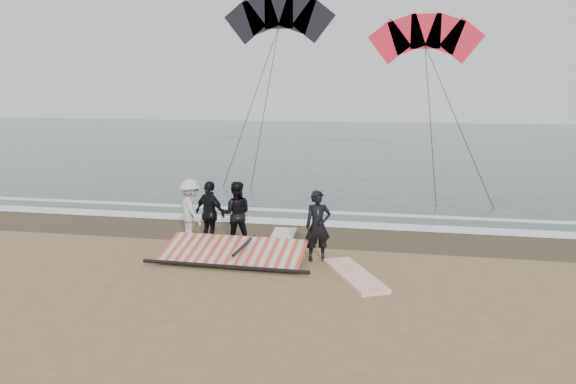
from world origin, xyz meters
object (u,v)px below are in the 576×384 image
board_cream (281,240)px  sail_rig (233,252)px  man_main (318,226)px  board_white (355,275)px

board_cream → sail_rig: bearing=-119.0°
man_main → board_white: size_ratio=0.74×
man_main → board_white: bearing=-67.9°
board_white → board_cream: bearing=103.9°
man_main → sail_rig: bearing=169.2°
board_white → board_cream: size_ratio=1.01×
man_main → sail_rig: size_ratio=0.43×
man_main → board_white: 1.79m
board_cream → sail_rig: size_ratio=0.58×
sail_rig → man_main: bearing=9.8°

